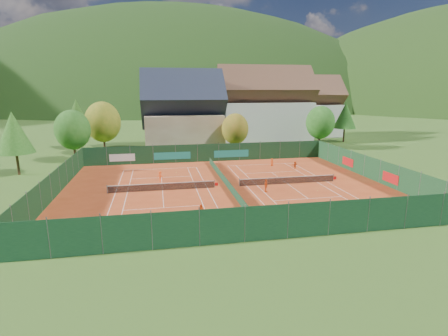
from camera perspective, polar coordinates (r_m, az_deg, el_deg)
ground at (r=43.86m, az=0.50°, el=-3.15°), size 600.00×600.00×0.00m
clay_pad at (r=43.86m, az=0.50°, el=-3.11°), size 40.00×32.00×0.01m
court_markings_left at (r=43.04m, az=-10.02°, el=-3.62°), size 11.03×23.83×0.00m
court_markings_right at (r=46.07m, az=10.31°, el=-2.53°), size 11.03×23.83×0.00m
tennis_net_left at (r=42.90m, az=-9.83°, el=-2.98°), size 13.30×0.10×1.02m
tennis_net_right at (r=46.00m, az=10.51°, el=-1.93°), size 13.30×0.10×1.02m
court_divider at (r=43.72m, az=0.50°, el=-2.49°), size 0.03×28.80×1.00m
fence_north at (r=58.82m, az=-3.05°, el=2.46°), size 40.00×0.10×3.00m
fence_south at (r=28.70m, az=6.97°, el=-8.88°), size 40.00×0.04×3.00m
fence_west at (r=44.18m, az=-25.85°, el=-2.31°), size 0.04×32.00×3.00m
fence_east at (r=51.30m, az=22.95°, el=-0.08°), size 0.09×32.00×3.00m
chalet at (r=71.72m, az=-6.72°, el=8.43°), size 16.20×12.00×16.00m
hotel_block_a at (r=81.21m, az=6.60°, el=9.48°), size 21.60×11.00×17.25m
hotel_block_b at (r=93.72m, az=13.38°, el=9.20°), size 17.28×10.00×15.50m
tree_west_front at (r=63.14m, az=-23.48°, el=5.74°), size 5.72×5.72×8.69m
tree_west_mid at (r=68.24m, az=-19.19°, el=7.12°), size 6.44×6.44×9.78m
tree_west_back at (r=77.08m, az=-22.87°, el=7.91°), size 5.60×5.60×10.00m
tree_center at (r=65.35m, az=1.82°, el=6.40°), size 5.01×5.01×7.60m
tree_east_front at (r=73.22m, az=15.45°, el=7.18°), size 5.72×5.72×8.69m
tree_east_mid at (r=84.91m, az=19.19°, el=8.11°), size 5.04×5.04×9.00m
tree_west_side at (r=57.10m, az=-31.12°, el=4.98°), size 5.04×5.04×9.00m
tree_east_back at (r=88.46m, az=12.06°, el=9.15°), size 7.15×7.15×10.86m
mountain_backdrop at (r=282.04m, az=-3.31°, el=2.31°), size 820.00×530.00×242.00m
ball_hopper at (r=38.73m, az=23.74°, el=-5.58°), size 0.34×0.34×0.80m
loose_ball_0 at (r=38.76m, az=-15.34°, el=-5.72°), size 0.07×0.07×0.07m
loose_ball_1 at (r=38.13m, az=12.13°, el=-5.86°), size 0.07×0.07×0.07m
loose_ball_2 at (r=48.97m, az=-0.00°, el=-1.37°), size 0.07×0.07×0.07m
loose_ball_3 at (r=51.56m, az=-7.77°, el=-0.76°), size 0.07×0.07×0.07m
loose_ball_4 at (r=43.76m, az=15.03°, el=-3.57°), size 0.07×0.07×0.07m
player_left_near at (r=32.43m, az=-16.42°, el=-8.36°), size 0.50×0.37×1.27m
player_left_mid at (r=33.92m, az=-3.75°, el=-6.94°), size 0.75×0.73×1.22m
player_left_far at (r=47.29m, az=-10.37°, el=-1.30°), size 1.00×0.90×1.35m
player_right_near at (r=41.94m, az=6.86°, el=-2.87°), size 0.82×0.96×1.54m
player_right_far_a at (r=56.08m, az=7.83°, el=0.96°), size 0.71×0.59×1.23m
player_right_far_b at (r=54.49m, az=11.51°, el=0.47°), size 1.20×0.64×1.23m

